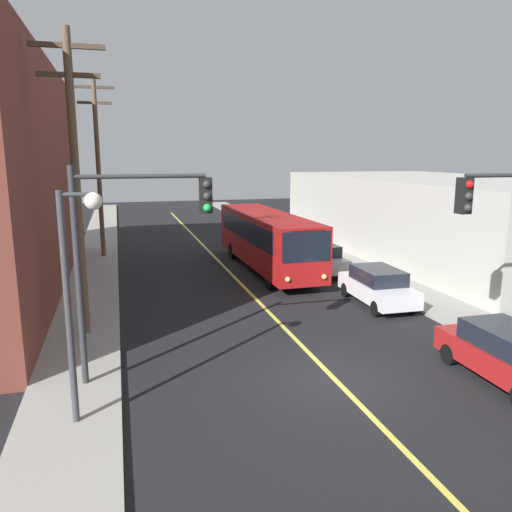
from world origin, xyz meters
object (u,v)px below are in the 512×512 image
at_px(street_lamp_left, 76,275).
at_px(parked_car_red, 508,354).
at_px(parked_car_white, 377,286).
at_px(parked_car_silver, 319,258).
at_px(utility_pole_mid, 98,161).
at_px(utility_pole_near, 76,173).
at_px(city_bus, 267,238).
at_px(traffic_signal_left_corner, 135,234).

bearing_deg(street_lamp_left, parked_car_red, -3.57).
distance_m(parked_car_red, parked_car_white, 7.86).
bearing_deg(parked_car_silver, parked_car_red, -90.40).
bearing_deg(utility_pole_mid, parked_car_red, -62.05).
bearing_deg(street_lamp_left, utility_pole_mid, 90.07).
relative_size(parked_car_white, utility_pole_near, 0.43).
bearing_deg(utility_pole_near, city_bus, 42.69).
bearing_deg(utility_pole_near, parked_car_silver, 30.57).
bearing_deg(utility_pole_near, street_lamp_left, -87.15).
relative_size(utility_pole_mid, street_lamp_left, 1.97).
bearing_deg(parked_car_red, parked_car_silver, 89.60).
relative_size(parked_car_red, street_lamp_left, 0.81).
xyz_separation_m(parked_car_white, utility_pole_mid, (-11.73, 13.85, 5.25)).
relative_size(parked_car_silver, utility_pole_near, 0.43).
relative_size(parked_car_white, utility_pole_mid, 0.41).
height_order(city_bus, utility_pole_near, utility_pole_near).
relative_size(utility_pole_near, traffic_signal_left_corner, 1.72).
bearing_deg(parked_car_white, street_lamp_left, -148.62).
bearing_deg(parked_car_silver, city_bus, 148.21).
height_order(utility_pole_near, traffic_signal_left_corner, utility_pole_near).
distance_m(parked_car_white, traffic_signal_left_corner, 11.97).
height_order(utility_pole_mid, street_lamp_left, utility_pole_mid).
bearing_deg(city_bus, parked_car_white, -71.31).
height_order(city_bus, parked_car_silver, city_bus).
distance_m(parked_car_silver, utility_pole_near, 14.70).
relative_size(parked_car_silver, utility_pole_mid, 0.41).
bearing_deg(utility_pole_mid, utility_pole_near, -91.16).
bearing_deg(street_lamp_left, parked_car_white, 31.38).
bearing_deg(parked_car_red, parked_car_white, 88.45).
distance_m(parked_car_white, utility_pole_near, 13.03).
bearing_deg(utility_pole_mid, parked_car_silver, -32.93).
distance_m(city_bus, utility_pole_mid, 11.64).
distance_m(parked_car_white, street_lamp_left, 14.01).
bearing_deg(parked_car_silver, utility_pole_near, -149.43).
relative_size(city_bus, parked_car_white, 2.74).
xyz_separation_m(traffic_signal_left_corner, street_lamp_left, (-1.42, -2.10, -0.56)).
bearing_deg(city_bus, street_lamp_left, -120.95).
height_order(city_bus, parked_car_red, city_bus).
bearing_deg(street_lamp_left, utility_pole_near, 92.85).
bearing_deg(parked_car_white, utility_pole_near, -176.62).
bearing_deg(utility_pole_near, utility_pole_mid, 88.84).
bearing_deg(parked_car_white, city_bus, 108.69).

